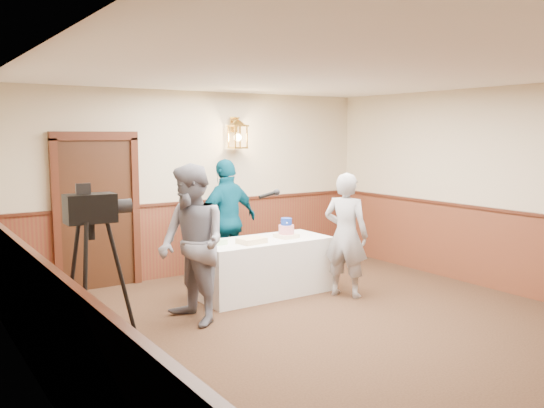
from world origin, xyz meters
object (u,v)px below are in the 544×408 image
(sheet_cake_yellow, at_px, (252,241))
(baker, at_px, (346,235))
(tv_camera_rig, at_px, (94,301))
(tiered_cake, at_px, (286,230))
(display_table, at_px, (264,267))
(interviewer, at_px, (192,245))
(sheet_cake_green, at_px, (214,242))
(assistant_p, at_px, (228,221))

(sheet_cake_yellow, relative_size, baker, 0.20)
(tv_camera_rig, bearing_deg, tiered_cake, 27.42)
(display_table, distance_m, interviewer, 1.54)
(sheet_cake_green, height_order, baker, baker)
(tiered_cake, bearing_deg, sheet_cake_green, 173.71)
(sheet_cake_yellow, distance_m, tv_camera_rig, 2.86)
(display_table, bearing_deg, tiered_cake, -10.81)
(assistant_p, xyz_separation_m, tv_camera_rig, (-2.69, -2.46, -0.15))
(assistant_p, bearing_deg, baker, 107.73)
(baker, height_order, tv_camera_rig, tv_camera_rig)
(interviewer, bearing_deg, baker, 80.98)
(display_table, relative_size, sheet_cake_green, 6.71)
(display_table, relative_size, tiered_cake, 6.39)
(sheet_cake_yellow, height_order, sheet_cake_green, sheet_cake_yellow)
(display_table, bearing_deg, baker, -38.92)
(assistant_p, relative_size, tv_camera_rig, 1.08)
(sheet_cake_green, distance_m, interviewer, 0.88)
(tiered_cake, height_order, assistant_p, assistant_p)
(interviewer, relative_size, assistant_p, 1.02)
(sheet_cake_yellow, xyz_separation_m, assistant_p, (0.22, 1.02, 0.11))
(tiered_cake, bearing_deg, assistant_p, 112.10)
(tiered_cake, bearing_deg, sheet_cake_yellow, -172.92)
(tiered_cake, height_order, interviewer, interviewer)
(baker, xyz_separation_m, tv_camera_rig, (-3.60, -0.89, -0.08))
(sheet_cake_yellow, distance_m, baker, 1.26)
(baker, bearing_deg, tv_camera_rig, 75.53)
(tiered_cake, distance_m, interviewer, 1.73)
(baker, bearing_deg, sheet_cake_green, 36.38)
(sheet_cake_green, relative_size, tv_camera_rig, 0.16)
(tiered_cake, xyz_separation_m, assistant_p, (-0.38, 0.95, 0.04))
(display_table, distance_m, assistant_p, 1.03)
(sheet_cake_yellow, bearing_deg, tv_camera_rig, -149.72)
(interviewer, distance_m, tv_camera_rig, 1.75)
(tiered_cake, distance_m, assistant_p, 1.02)
(tiered_cake, distance_m, tv_camera_rig, 3.43)
(tiered_cake, xyz_separation_m, interviewer, (-1.65, -0.50, 0.06))
(tiered_cake, xyz_separation_m, sheet_cake_green, (-1.05, 0.12, -0.07))
(sheet_cake_yellow, bearing_deg, tiered_cake, 7.08)
(interviewer, relative_size, tv_camera_rig, 1.10)
(tiered_cake, bearing_deg, display_table, 169.19)
(interviewer, relative_size, baker, 1.10)
(tv_camera_rig, bearing_deg, assistant_p, 43.66)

